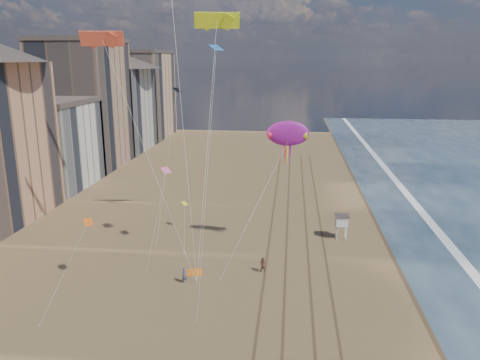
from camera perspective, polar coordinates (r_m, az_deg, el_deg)
name	(u,v)px	position (r m, az deg, el deg)	size (l,w,h in m)	color
wet_sand	(402,221)	(77.33, 19.16, -4.71)	(260.00, 260.00, 0.00)	#42301E
foam	(430,222)	(78.39, 22.16, -4.73)	(260.00, 260.00, 0.00)	white
tracks	(296,240)	(65.95, 6.88, -7.31)	(7.68, 120.00, 0.01)	brown
buildings	(73,111)	(108.27, -19.73, 7.95)	(34.72, 131.35, 29.00)	#C6B284
lifeguard_stand	(342,221)	(66.63, 12.29, -4.85)	(1.94, 1.94, 3.50)	white
grounded_kite	(193,272)	(56.31, -5.74, -11.12)	(2.23, 1.42, 0.25)	orange
show_kite	(288,134)	(57.57, 5.86, 5.62)	(6.03, 4.82, 18.97)	#95178B
kite_flyer_a	(185,276)	(53.85, -6.76, -11.50)	(0.66, 0.43, 1.81)	#56586E
kite_flyer_b	(263,265)	(55.90, 2.84, -10.33)	(0.93, 0.72, 1.91)	brown
small_kites	(170,134)	(57.87, -8.54, 5.52)	(15.27, 21.63, 22.14)	blue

